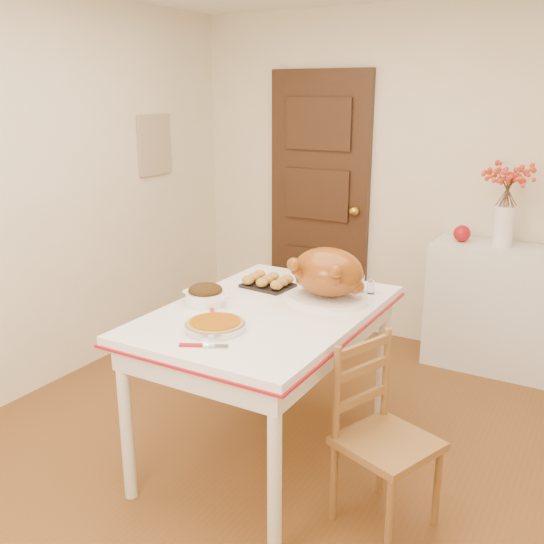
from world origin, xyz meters
The scene contains 18 objects.
floor centered at (0.00, 0.00, 0.00)m, with size 3.50×4.00×0.00m, color brown.
wall_back centered at (0.00, 2.00, 1.25)m, with size 3.50×0.00×2.50m, color #EAE3C6.
wall_left centered at (-1.75, 0.00, 1.25)m, with size 0.00×4.00×2.50m, color #EAE3C6.
door_back centered at (-0.70, 1.97, 1.03)m, with size 0.85×0.06×2.06m, color #371B10.
photo_board centered at (-1.73, 1.20, 1.50)m, with size 0.03×0.35×0.45m, color tan.
sideboard centered at (0.76, 1.78, 0.44)m, with size 0.89×0.39×0.89m, color white.
kitchen_table centered at (-0.04, 0.01, 0.42)m, with size 0.96×1.41×0.84m, color white, non-canonical shape.
chair_oak centered at (0.69, -0.18, 0.43)m, with size 0.38×0.38×0.86m, color brown, non-canonical shape.
berry_vase centered at (0.76, 1.78, 1.17)m, with size 0.29×0.29×0.56m, color white, non-canonical shape.
apple centered at (0.49, 1.78, 0.94)m, with size 0.12×0.12×0.12m, color #9D0C16.
turkey_platter centered at (0.17, 0.29, 0.98)m, with size 0.44×0.35×0.28m, color #8D4410, non-canonical shape.
pumpkin_pie centered at (-0.10, -0.35, 0.87)m, with size 0.28×0.28×0.06m, color #8F4701.
stuffing_dish centered at (-0.35, -0.08, 0.89)m, with size 0.26×0.20×0.10m, color #3B240B, non-canonical shape.
rolls_tray centered at (-0.22, 0.33, 0.88)m, with size 0.26×0.20×0.07m, color #AB7536, non-canonical shape.
pie_server centered at (-0.03, -0.53, 0.85)m, with size 0.21×0.06×0.01m, color silver, non-canonical shape.
carving_knife centered at (-0.19, -0.22, 0.85)m, with size 0.22×0.05×0.01m, color silver, non-canonical shape.
drinking_glass centered at (0.00, 0.56, 0.89)m, with size 0.06×0.06×0.10m, color white.
shaker_pair centered at (0.29, 0.51, 0.89)m, with size 0.10×0.04×0.10m, color white, non-canonical shape.
Camera 1 is at (1.43, -2.48, 1.89)m, focal length 40.56 mm.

